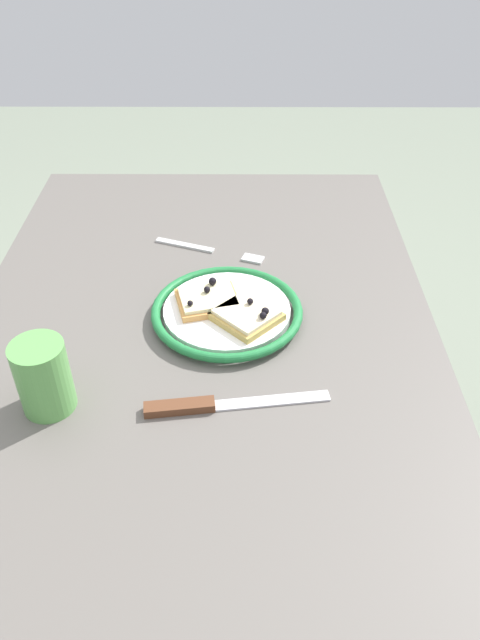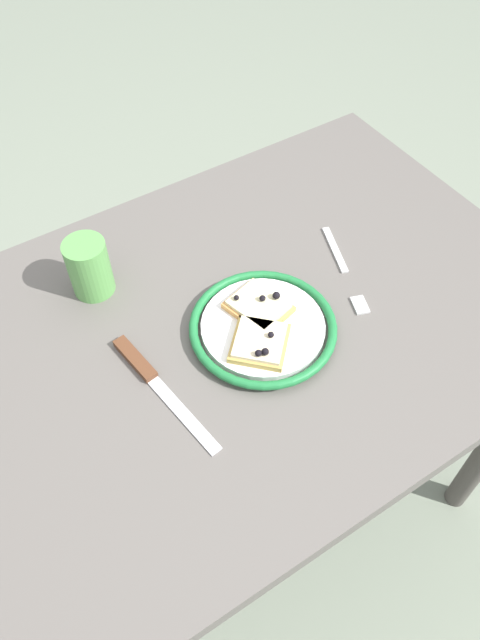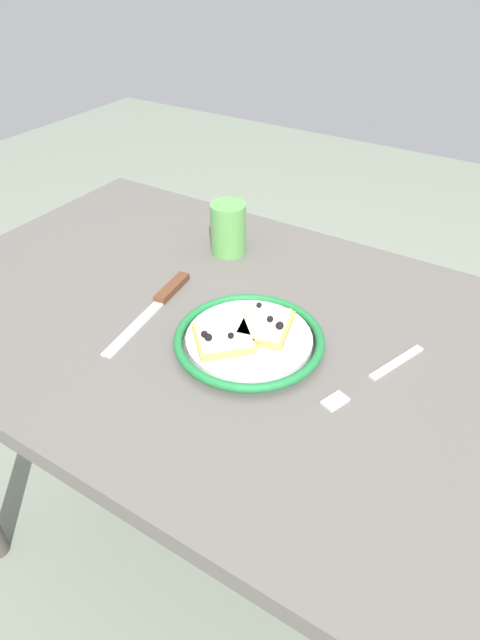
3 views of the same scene
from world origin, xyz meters
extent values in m
plane|color=gray|center=(0.00, 0.00, 0.00)|extent=(6.00, 6.00, 0.00)
cube|color=#5B5651|center=(0.00, 0.00, 0.70)|extent=(1.11, 0.70, 0.03)
cylinder|color=#4C4742|center=(-0.50, -0.29, 0.34)|extent=(0.05, 0.05, 0.69)
cylinder|color=#4C4742|center=(-0.50, 0.29, 0.34)|extent=(0.05, 0.05, 0.69)
cylinder|color=white|center=(-0.06, 0.04, 0.73)|extent=(0.19, 0.19, 0.02)
torus|color=#1E7238|center=(-0.06, 0.04, 0.73)|extent=(0.23, 0.23, 0.01)
cube|color=#D0904C|center=(-0.07, 0.01, 0.74)|extent=(0.09, 0.11, 0.01)
cube|color=beige|center=(-0.07, 0.01, 0.75)|extent=(0.08, 0.10, 0.01)
sphere|color=black|center=(-0.10, 0.02, 0.76)|extent=(0.01, 0.01, 0.01)
sphere|color=black|center=(-0.04, -0.02, 0.76)|extent=(0.01, 0.01, 0.01)
sphere|color=black|center=(-0.08, 0.01, 0.76)|extent=(0.01, 0.01, 0.01)
cube|color=tan|center=(-0.03, 0.07, 0.74)|extent=(0.12, 0.12, 0.01)
cube|color=beige|center=(-0.03, 0.07, 0.75)|extent=(0.10, 0.10, 0.01)
sphere|color=black|center=(-0.02, 0.09, 0.76)|extent=(0.01, 0.01, 0.01)
sphere|color=black|center=(-0.05, 0.07, 0.76)|extent=(0.01, 0.01, 0.01)
sphere|color=black|center=(-0.02, 0.09, 0.76)|extent=(0.01, 0.01, 0.01)
cube|color=silver|center=(0.12, 0.10, 0.72)|extent=(0.04, 0.15, 0.00)
cube|color=#59331E|center=(0.13, -0.02, 0.73)|extent=(0.03, 0.09, 0.01)
cube|color=silver|center=(-0.26, -0.04, 0.72)|extent=(0.05, 0.11, 0.00)
cube|color=silver|center=(-0.22, 0.08, 0.72)|extent=(0.03, 0.04, 0.00)
cylinder|color=#599E4C|center=(0.12, -0.18, 0.77)|extent=(0.07, 0.07, 0.10)
camera|label=1|loc=(0.67, 0.06, 1.30)|focal=34.63mm
camera|label=2|loc=(0.27, 0.50, 1.47)|focal=33.91mm
camera|label=3|loc=(-0.38, 0.58, 1.24)|focal=30.11mm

